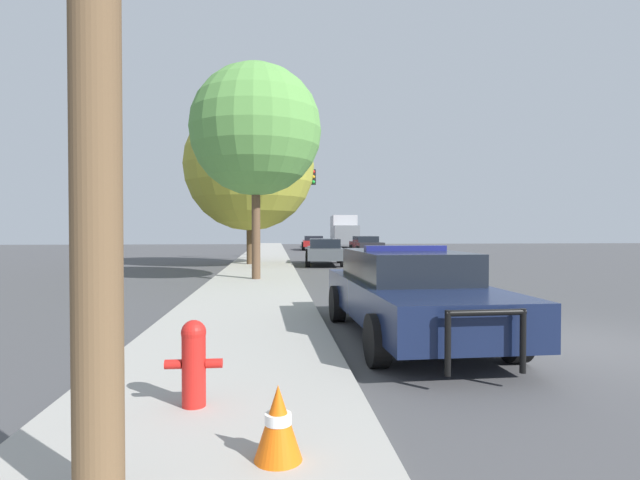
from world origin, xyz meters
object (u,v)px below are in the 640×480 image
at_px(police_car, 409,291).
at_px(car_background_midblock, 324,251).
at_px(car_background_distant, 313,242).
at_px(car_background_oncoming, 366,245).
at_px(box_truck, 344,231).
at_px(traffic_light, 277,193).
at_px(traffic_cone, 278,422).
at_px(tree_sidewalk_mid, 249,166).
at_px(tree_sidewalk_near, 256,130).
at_px(fire_hydrant, 194,360).

relative_size(police_car, car_background_midblock, 1.15).
bearing_deg(car_background_distant, car_background_oncoming, -71.41).
bearing_deg(car_background_midblock, box_truck, 83.52).
distance_m(traffic_light, traffic_cone, 26.12).
xyz_separation_m(car_background_oncoming, tree_sidewalk_mid, (-7.51, -9.74, 4.13)).
bearing_deg(car_background_midblock, traffic_light, 122.09).
height_order(traffic_light, box_truck, traffic_light).
distance_m(tree_sidewalk_mid, traffic_cone, 21.20).
bearing_deg(car_background_distant, box_truck, 57.70).
xyz_separation_m(car_background_distant, tree_sidewalk_near, (-4.08, -27.08, 4.44)).
xyz_separation_m(car_background_distant, car_background_midblock, (-0.94, -18.96, 0.03)).
height_order(fire_hydrant, box_truck, box_truck).
relative_size(police_car, car_background_distant, 1.16).
distance_m(car_background_midblock, box_truck, 24.27).
distance_m(car_background_distant, tree_sidewalk_mid, 20.68).
relative_size(fire_hydrant, tree_sidewalk_near, 0.11).
xyz_separation_m(tree_sidewalk_near, traffic_cone, (0.62, -13.33, -4.72)).
height_order(traffic_light, tree_sidewalk_near, tree_sidewalk_near).
relative_size(tree_sidewalk_near, tree_sidewalk_mid, 0.92).
relative_size(car_background_oncoming, tree_sidewalk_near, 0.64).
distance_m(fire_hydrant, car_background_midblock, 20.56).
bearing_deg(traffic_cone, box_truck, 81.37).
relative_size(fire_hydrant, car_background_midblock, 0.17).
xyz_separation_m(traffic_light, tree_sidewalk_mid, (-1.34, -5.18, 0.94)).
height_order(fire_hydrant, tree_sidewalk_mid, tree_sidewalk_mid).
distance_m(tree_sidewalk_near, traffic_cone, 14.16).
relative_size(traffic_light, box_truck, 0.71).
relative_size(car_background_distant, car_background_midblock, 0.99).
xyz_separation_m(car_background_oncoming, tree_sidewalk_near, (-6.94, -17.10, 4.39)).
distance_m(traffic_light, box_truck, 20.69).
height_order(car_background_distant, car_background_oncoming, car_background_oncoming).
bearing_deg(fire_hydrant, car_background_distant, 83.84).
bearing_deg(car_background_midblock, fire_hydrant, -95.35).
height_order(traffic_light, car_background_oncoming, traffic_light).
xyz_separation_m(fire_hydrant, car_background_midblock, (3.29, 20.29, 0.16)).
height_order(traffic_light, traffic_cone, traffic_light).
bearing_deg(car_background_oncoming, police_car, 81.08).
relative_size(box_truck, tree_sidewalk_near, 1.06).
bearing_deg(car_background_midblock, tree_sidewalk_mid, -164.51).
height_order(box_truck, tree_sidewalk_near, tree_sidewalk_near).
xyz_separation_m(police_car, box_truck, (4.68, 40.81, 0.93)).
bearing_deg(box_truck, traffic_light, 74.15).
relative_size(car_background_midblock, tree_sidewalk_mid, 0.60).
bearing_deg(car_background_midblock, car_background_oncoming, 70.94).
height_order(car_background_oncoming, tree_sidewalk_near, tree_sidewalk_near).
xyz_separation_m(fire_hydrant, traffic_cone, (0.78, -1.17, -0.16)).
xyz_separation_m(police_car, tree_sidewalk_near, (-2.82, 8.83, 4.36)).
xyz_separation_m(fire_hydrant, tree_sidewalk_mid, (-0.41, 19.53, 4.30)).
bearing_deg(tree_sidewalk_near, fire_hydrant, -90.72).
height_order(car_background_midblock, box_truck, box_truck).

